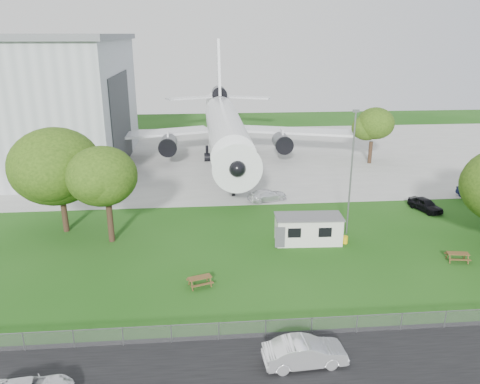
{
  "coord_description": "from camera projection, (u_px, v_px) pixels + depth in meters",
  "views": [
    {
      "loc": [
        -5.87,
        -34.77,
        18.61
      ],
      "look_at": [
        -2.11,
        8.0,
        4.0
      ],
      "focal_mm": 35.0,
      "sensor_mm": 36.0,
      "label": 1
    }
  ],
  "objects": [
    {
      "name": "car_apron_van",
      "position": [
        267.0,
        195.0,
        54.54
      ],
      "size": [
        5.05,
        3.27,
        1.36
      ],
      "primitive_type": "imported",
      "rotation": [
        0.0,
        0.0,
        1.89
      ],
      "color": "white",
      "rests_on": "ground"
    },
    {
      "name": "tree_west_big",
      "position": [
        58.0,
        166.0,
        44.25
      ],
      "size": [
        8.76,
        8.76,
        11.06
      ],
      "color": "#382619",
      "rests_on": "ground"
    },
    {
      "name": "car_ne_sedan",
      "position": [
        476.0,
        194.0,
        54.48
      ],
      "size": [
        2.57,
        5.02,
        1.58
      ],
      "primitive_type": "imported",
      "rotation": [
        0.0,
        0.0,
        0.2
      ],
      "color": "black",
      "rests_on": "ground"
    },
    {
      "name": "lamp_mast",
      "position": [
        351.0,
        175.0,
        43.87
      ],
      "size": [
        0.16,
        0.16,
        12.0
      ],
      "primitive_type": "cylinder",
      "color": "slate",
      "rests_on": "ground"
    },
    {
      "name": "tree_far_apron",
      "position": [
        373.0,
        126.0,
        68.8
      ],
      "size": [
        5.68,
        5.68,
        8.53
      ],
      "color": "#382619",
      "rests_on": "ground"
    },
    {
      "name": "tree_west_small",
      "position": [
        106.0,
        177.0,
        42.13
      ],
      "size": [
        6.59,
        6.59,
        9.67
      ],
      "color": "#382619",
      "rests_on": "ground"
    },
    {
      "name": "car_centre_sedan",
      "position": [
        305.0,
        353.0,
        27.47
      ],
      "size": [
        5.05,
        2.07,
        1.63
      ],
      "primitive_type": "imported",
      "rotation": [
        0.0,
        0.0,
        1.64
      ],
      "color": "white",
      "rests_on": "ground"
    },
    {
      "name": "airliner",
      "position": [
        225.0,
        126.0,
        71.22
      ],
      "size": [
        46.36,
        47.73,
        17.69
      ],
      "color": "white",
      "rests_on": "ground"
    },
    {
      "name": "picnic_west",
      "position": [
        200.0,
        286.0,
        36.33
      ],
      "size": [
        2.18,
        1.99,
        0.76
      ],
      "primitive_type": null,
      "rotation": [
        0.0,
        0.0,
        0.32
      ],
      "color": "brown",
      "rests_on": "ground"
    },
    {
      "name": "ground",
      "position": [
        273.0,
        267.0,
        39.27
      ],
      "size": [
        160.0,
        160.0,
        0.0
      ],
      "primitive_type": "plane",
      "color": "#2B5C1C"
    },
    {
      "name": "car_ne_hatch",
      "position": [
        425.0,
        205.0,
        51.43
      ],
      "size": [
        2.95,
        4.5,
        1.42
      ],
      "primitive_type": "imported",
      "rotation": [
        0.0,
        0.0,
        0.33
      ],
      "color": "black",
      "rests_on": "ground"
    },
    {
      "name": "fence",
      "position": [
        296.0,
        336.0,
        30.31
      ],
      "size": [
        58.0,
        0.04,
        1.3
      ],
      "primitive_type": "cube",
      "color": "gray",
      "rests_on": "ground"
    },
    {
      "name": "site_cabin",
      "position": [
        308.0,
        229.0,
        43.55
      ],
      "size": [
        6.8,
        2.96,
        2.62
      ],
      "color": "silver",
      "rests_on": "ground"
    },
    {
      "name": "asphalt_strip",
      "position": [
        308.0,
        373.0,
        27.01
      ],
      "size": [
        120.0,
        8.0,
        0.02
      ],
      "primitive_type": "cube",
      "color": "black",
      "rests_on": "ground"
    },
    {
      "name": "picnic_east",
      "position": [
        457.0,
        261.0,
        40.28
      ],
      "size": [
        2.03,
        1.78,
        0.76
      ],
      "primitive_type": null,
      "rotation": [
        0.0,
        0.0,
        -0.17
      ],
      "color": "brown",
      "rests_on": "ground"
    },
    {
      "name": "concrete_apron",
      "position": [
        237.0,
        155.0,
        75.1
      ],
      "size": [
        120.0,
        46.0,
        0.03
      ],
      "primitive_type": "cube",
      "color": "#B7B7B2",
      "rests_on": "ground"
    }
  ]
}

